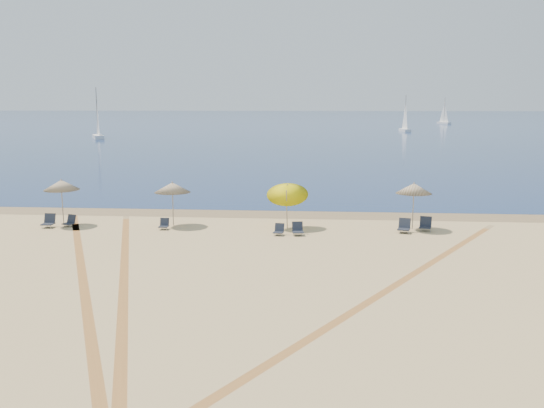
{
  "coord_description": "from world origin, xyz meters",
  "views": [
    {
      "loc": [
        2.59,
        -12.03,
        6.82
      ],
      "look_at": [
        0.0,
        20.0,
        1.3
      ],
      "focal_mm": 39.53,
      "sensor_mm": 36.0,
      "label": 1
    }
  ],
  "objects": [
    {
      "name": "wet_sand",
      "position": [
        0.0,
        24.0,
        0.0
      ],
      "size": [
        500.0,
        500.0,
        0.0
      ],
      "primitive_type": "plane",
      "color": "olive",
      "rests_on": "ground"
    },
    {
      "name": "tire_tracks",
      "position": [
        -2.47,
        10.01,
        0.0
      ],
      "size": [
        50.7,
        41.88,
        0.0
      ],
      "color": "tan",
      "rests_on": "ground"
    },
    {
      "name": "sailboat_0",
      "position": [
        -38.48,
        96.38,
        2.83
      ],
      "size": [
        4.17,
        6.35,
        9.35
      ],
      "rotation": [
        0.0,
        0.0,
        0.45
      ],
      "color": "white",
      "rests_on": "ocean"
    },
    {
      "name": "chair_3",
      "position": [
        -5.79,
        19.09,
        0.26
      ],
      "size": [
        0.49,
        0.58,
        0.59
      ],
      "rotation": [
        0.0,
        0.0,
        0.01
      ],
      "color": "black",
      "rests_on": "ground"
    },
    {
      "name": "sailboat_2",
      "position": [
        21.9,
        128.42,
        2.48
      ],
      "size": [
        2.16,
        5.64,
        8.18
      ],
      "rotation": [
        0.0,
        0.0,
        0.14
      ],
      "color": "white",
      "rests_on": "ocean"
    },
    {
      "name": "chair_6",
      "position": [
        7.05,
        19.28,
        0.32
      ],
      "size": [
        0.78,
        0.85,
        0.74
      ],
      "rotation": [
        0.0,
        0.0,
        -0.27
      ],
      "color": "black",
      "rests_on": "ground"
    },
    {
      "name": "umbrella_2",
      "position": [
        -5.52,
        20.08,
        2.14
      ],
      "size": [
        2.0,
        2.0,
        2.48
      ],
      "color": "gray",
      "rests_on": "ground"
    },
    {
      "name": "sailboat_1",
      "position": [
        40.05,
        175.46,
        2.39
      ],
      "size": [
        3.58,
        5.35,
        7.9
      ],
      "rotation": [
        0.0,
        0.0,
        0.46
      ],
      "color": "white",
      "rests_on": "ocean"
    },
    {
      "name": "chair_4",
      "position": [
        0.51,
        18.16,
        0.26
      ],
      "size": [
        0.58,
        0.65,
        0.59
      ],
      "rotation": [
        0.0,
        0.0,
        -0.17
      ],
      "color": "black",
      "rests_on": "ground"
    },
    {
      "name": "ocean",
      "position": [
        0.0,
        225.0,
        0.01
      ],
      "size": [
        500.0,
        500.0,
        0.0
      ],
      "primitive_type": "plane",
      "color": "#0C2151",
      "rests_on": "ground"
    },
    {
      "name": "chair_2",
      "position": [
        -11.17,
        19.39,
        0.28
      ],
      "size": [
        0.7,
        0.76,
        0.64
      ],
      "rotation": [
        0.0,
        0.0,
        -0.34
      ],
      "color": "black",
      "rests_on": "ground"
    },
    {
      "name": "chair_5",
      "position": [
        1.48,
        18.24,
        0.29
      ],
      "size": [
        0.64,
        0.72,
        0.67
      ],
      "rotation": [
        0.0,
        0.0,
        0.14
      ],
      "color": "black",
      "rests_on": "ground"
    },
    {
      "name": "umbrella_1",
      "position": [
        -11.67,
        19.69,
        2.26
      ],
      "size": [
        1.95,
        1.96,
        2.6
      ],
      "color": "gray",
      "rests_on": "ground"
    },
    {
      "name": "chair_7",
      "position": [
        8.25,
        19.85,
        0.33
      ],
      "size": [
        0.77,
        0.85,
        0.74
      ],
      "rotation": [
        0.0,
        0.0,
        -0.25
      ],
      "color": "black",
      "rests_on": "ground"
    },
    {
      "name": "umbrella_3",
      "position": [
        0.84,
        19.88,
        2.09
      ],
      "size": [
        2.26,
        2.28,
        2.83
      ],
      "color": "gray",
      "rests_on": "ground"
    },
    {
      "name": "umbrella_4",
      "position": [
        7.62,
        20.21,
        2.22
      ],
      "size": [
        1.94,
        1.94,
        2.56
      ],
      "color": "gray",
      "rests_on": "ground"
    },
    {
      "name": "chair_1",
      "position": [
        -12.24,
        19.09,
        0.32
      ],
      "size": [
        0.61,
        0.72,
        0.73
      ],
      "rotation": [
        0.0,
        0.0,
        0.01
      ],
      "color": "black",
      "rests_on": "ground"
    }
  ]
}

